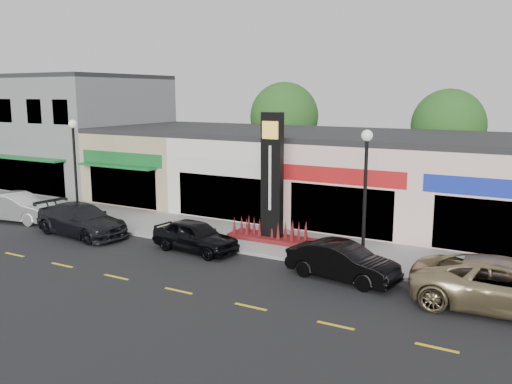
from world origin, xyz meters
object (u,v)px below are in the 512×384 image
Objects in this scene: lamp_east_near at (365,185)px; car_dark_sedan at (81,220)px; car_black_sedan at (195,236)px; car_gold_suv at (508,286)px; car_black_conv at (343,262)px; lamp_west_near at (75,160)px; car_white_van at (18,207)px; pylon_sign at (272,196)px.

car_dark_sedan is (-13.94, -1.66, -2.69)m from lamp_east_near.
car_dark_sedan is 6.60m from car_black_sedan.
car_gold_suv is (12.79, -0.51, 0.13)m from car_black_sedan.
car_black_sedan reaches higher than car_black_conv.
car_dark_sedan is 13.65m from car_black_conv.
lamp_west_near is 1.00× the size of lamp_east_near.
car_gold_suv is (24.74, -0.44, 0.06)m from car_white_van.
pylon_sign is at bearing 69.36° from car_gold_suv.
car_black_conv is (13.64, 0.19, -0.07)m from car_dark_sedan.
car_white_van is 0.88× the size of car_dark_sedan.
pylon_sign reaches higher than car_white_van.
pylon_sign is at bearing -63.24° from car_dark_sedan.
car_dark_sedan is at bearing 99.16° from car_black_conv.
lamp_west_near is 1.30× the size of car_black_sedan.
car_gold_suv is at bearing -17.15° from lamp_east_near.
car_black_sedan is 0.69× the size of car_gold_suv.
pylon_sign is at bearing 8.77° from lamp_west_near.
lamp_west_near reaches higher than car_white_van.
pylon_sign is 0.99× the size of car_gold_suv.
car_black_sedan is at bearing 84.98° from car_gold_suv.
lamp_east_near reaches higher than car_black_conv.
car_white_van is 11.95m from car_black_sedan.
lamp_east_near is (16.00, 0.00, 0.00)m from lamp_west_near.
car_dark_sedan is (2.06, -1.66, -2.69)m from lamp_west_near.
car_white_van reaches higher than car_black_sedan.
car_white_van is at bearing 96.67° from car_black_sedan.
car_black_conv is at bearing -83.00° from car_dark_sedan.
lamp_east_near reaches higher than car_black_sedan.
car_gold_suv is (19.36, -0.01, 0.06)m from car_dark_sedan.
car_dark_sedan is at bearing -173.21° from lamp_east_near.
lamp_west_near is 16.01m from car_black_conv.
car_black_conv is at bearing -101.58° from lamp_east_near.
car_dark_sedan is 19.36m from car_gold_suv.
car_white_van is 1.10× the size of car_black_conv.
pylon_sign is 9.67m from car_dark_sedan.
car_dark_sedan is 1.29× the size of car_black_sedan.
lamp_west_near reaches higher than car_black_sedan.
car_white_van is (-14.32, -2.93, -1.49)m from pylon_sign.
lamp_east_near is 1.15× the size of car_white_van.
car_gold_suv is at bearing -83.71° from car_black_conv.
car_gold_suv is (10.42, -3.37, -1.43)m from pylon_sign.
pylon_sign is (11.00, 1.70, -1.20)m from lamp_west_near.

